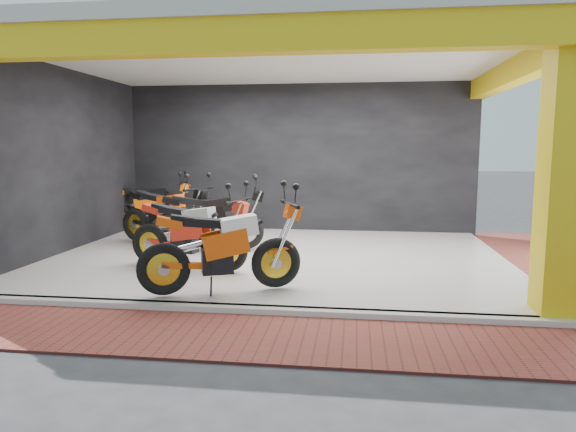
# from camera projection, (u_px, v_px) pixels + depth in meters

# --- Properties ---
(ground) EXTENTS (80.00, 80.00, 0.00)m
(ground) POSITION_uv_depth(u_px,v_px,m) (257.00, 291.00, 7.32)
(ground) COLOR #2D2D30
(ground) RESTS_ON ground
(showroom_floor) EXTENTS (8.00, 6.00, 0.10)m
(showroom_floor) POSITION_uv_depth(u_px,v_px,m) (278.00, 258.00, 9.28)
(showroom_floor) COLOR white
(showroom_floor) RESTS_ON ground
(showroom_ceiling) EXTENTS (8.40, 6.40, 0.20)m
(showroom_ceiling) POSITION_uv_depth(u_px,v_px,m) (278.00, 56.00, 8.81)
(showroom_ceiling) COLOR beige
(showroom_ceiling) RESTS_ON corner_column
(back_wall) EXTENTS (8.20, 0.20, 3.50)m
(back_wall) POSITION_uv_depth(u_px,v_px,m) (298.00, 160.00, 12.10)
(back_wall) COLOR black
(back_wall) RESTS_ON ground
(left_wall) EXTENTS (0.20, 6.20, 3.50)m
(left_wall) POSITION_uv_depth(u_px,v_px,m) (61.00, 163.00, 9.59)
(left_wall) COLOR black
(left_wall) RESTS_ON ground
(corner_column) EXTENTS (0.50, 0.50, 3.50)m
(corner_column) POSITION_uv_depth(u_px,v_px,m) (566.00, 172.00, 5.86)
(corner_column) COLOR gold
(corner_column) RESTS_ON ground
(header_beam_front) EXTENTS (8.40, 0.30, 0.40)m
(header_beam_front) POSITION_uv_depth(u_px,v_px,m) (239.00, 37.00, 5.90)
(header_beam_front) COLOR gold
(header_beam_front) RESTS_ON corner_column
(header_beam_right) EXTENTS (0.30, 6.40, 0.40)m
(header_beam_right) POSITION_uv_depth(u_px,v_px,m) (521.00, 69.00, 8.33)
(header_beam_right) COLOR gold
(header_beam_right) RESTS_ON corner_column
(floor_kerb) EXTENTS (8.00, 0.20, 0.10)m
(floor_kerb) POSITION_uv_depth(u_px,v_px,m) (242.00, 310.00, 6.31)
(floor_kerb) COLOR white
(floor_kerb) RESTS_ON ground
(paver_front) EXTENTS (9.00, 1.40, 0.03)m
(paver_front) POSITION_uv_depth(u_px,v_px,m) (226.00, 335.00, 5.55)
(paver_front) COLOR maroon
(paver_front) RESTS_ON ground
(paver_right) EXTENTS (1.40, 7.00, 0.03)m
(paver_right) POSITION_uv_depth(u_px,v_px,m) (559.00, 268.00, 8.66)
(paver_right) COLOR maroon
(paver_right) RESTS_ON ground
(moto_hero) EXTENTS (2.46, 1.67, 1.41)m
(moto_hero) POSITION_uv_depth(u_px,v_px,m) (276.00, 239.00, 6.97)
(moto_hero) COLOR #DB4A09
(moto_hero) RESTS_ON showroom_floor
(moto_row_a) EXTENTS (2.35, 1.30, 1.36)m
(moto_row_a) POSITION_uv_depth(u_px,v_px,m) (228.00, 230.00, 7.91)
(moto_row_a) COLOR red
(moto_row_a) RESTS_ON showroom_floor
(moto_row_b) EXTENTS (2.37, 1.30, 1.37)m
(moto_row_b) POSITION_uv_depth(u_px,v_px,m) (246.00, 214.00, 9.64)
(moto_row_b) COLOR black
(moto_row_b) RESTS_ON showroom_floor
(moto_row_c) EXTENTS (2.44, 1.64, 1.40)m
(moto_row_c) POSITION_uv_depth(u_px,v_px,m) (191.00, 213.00, 9.78)
(moto_row_c) COLOR black
(moto_row_c) RESTS_ON showroom_floor
(moto_row_d) EXTENTS (2.26, 1.04, 1.34)m
(moto_row_d) POSITION_uv_depth(u_px,v_px,m) (176.00, 202.00, 12.00)
(moto_row_d) COLOR orange
(moto_row_d) RESTS_ON showroom_floor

